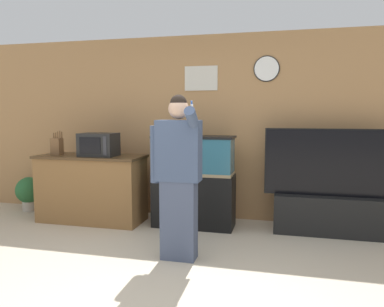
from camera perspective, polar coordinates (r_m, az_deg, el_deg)
ground_plane at (r=3.39m, az=-7.11°, el=-20.37°), size 18.00×18.00×0.00m
wall_back_paneled at (r=5.39m, az=2.08°, el=3.98°), size 10.00×0.08×2.60m
counter_island at (r=5.43m, az=-15.04°, el=-5.12°), size 1.49×0.62×0.93m
microwave at (r=5.23m, az=-14.03°, el=1.33°), size 0.49×0.34×0.31m
knife_block at (r=5.57m, az=-19.89°, el=1.09°), size 0.14×0.12×0.33m
aquarium_on_stand at (r=4.97m, az=0.28°, el=-4.28°), size 1.07×0.43×1.21m
tv_on_stand at (r=5.01m, az=20.23°, el=-7.13°), size 1.62×0.40×1.32m
person_standing at (r=3.82m, az=-2.17°, el=-3.29°), size 0.53×0.40×1.70m
potted_plant at (r=6.36m, az=-23.56°, el=-5.34°), size 0.40×0.40×0.52m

